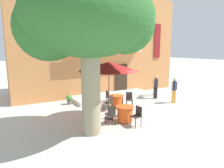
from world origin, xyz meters
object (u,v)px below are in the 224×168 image
at_px(cafe_chair_middle_2, 109,102).
at_px(pedestrian_mid_plaza, 174,89).
at_px(cafe_chair_middle_0, 129,99).
at_px(cafe_umbrella, 109,67).
at_px(pedestrian_near_entrance, 156,86).
at_px(cafe_chair_near_tree_2, 137,115).
at_px(cafe_chair_middle_1, 109,97).
at_px(cafe_table_middle, 117,101).
at_px(cafe_chair_near_tree_1, 111,113).
at_px(cafe_table_near_tree, 125,114).
at_px(ground_planter_left, 69,99).
at_px(plane_tree, 87,21).
at_px(cafe_chair_near_tree_0, 125,107).

bearing_deg(cafe_chair_middle_2, pedestrian_mid_plaza, -7.16).
relative_size(cafe_chair_middle_0, cafe_umbrella, 0.31).
xyz_separation_m(cafe_chair_middle_2, pedestrian_near_entrance, (4.22, 0.93, 0.39)).
xyz_separation_m(cafe_chair_near_tree_2, pedestrian_near_entrance, (4.20, 3.53, 0.39)).
bearing_deg(cafe_chair_near_tree_2, cafe_chair_middle_2, 90.48).
height_order(cafe_chair_middle_1, pedestrian_mid_plaza, pedestrian_mid_plaza).
height_order(cafe_chair_middle_1, cafe_chair_middle_2, same).
xyz_separation_m(cafe_table_middle, pedestrian_mid_plaza, (3.77, -0.87, 0.54)).
bearing_deg(cafe_chair_near_tree_1, cafe_table_near_tree, -2.39).
relative_size(cafe_chair_near_tree_2, ground_planter_left, 1.52).
relative_size(cafe_chair_near_tree_2, cafe_chair_middle_2, 1.00).
xyz_separation_m(plane_tree, cafe_table_near_tree, (1.99, 0.39, -4.08)).
bearing_deg(cafe_umbrella, pedestrian_near_entrance, 22.99).
xyz_separation_m(cafe_umbrella, pedestrian_mid_plaza, (5.07, 0.56, -1.68)).
bearing_deg(plane_tree, cafe_chair_near_tree_0, 23.42).
bearing_deg(cafe_chair_middle_1, cafe_chair_near_tree_1, -116.95).
bearing_deg(pedestrian_mid_plaza, cafe_chair_middle_1, 157.42).
bearing_deg(plane_tree, cafe_table_middle, 42.26).
relative_size(cafe_table_near_tree, ground_planter_left, 1.44).
bearing_deg(cafe_table_middle, pedestrian_mid_plaza, -13.00).
relative_size(cafe_chair_middle_1, cafe_chair_middle_2, 1.00).
height_order(cafe_chair_middle_0, pedestrian_near_entrance, pedestrian_near_entrance).
bearing_deg(cafe_chair_near_tree_0, cafe_table_near_tree, -121.10).
distance_m(cafe_umbrella, pedestrian_mid_plaza, 5.37).
xyz_separation_m(cafe_table_near_tree, cafe_chair_near_tree_2, (0.17, -0.74, 0.14)).
distance_m(cafe_chair_near_tree_2, cafe_table_middle, 2.99).
xyz_separation_m(plane_tree, cafe_chair_middle_2, (2.14, 2.25, -3.94)).
distance_m(cafe_table_middle, cafe_umbrella, 2.94).
bearing_deg(cafe_umbrella, pedestrian_mid_plaza, 6.32).
bearing_deg(cafe_chair_near_tree_2, pedestrian_mid_plaza, 24.71).
height_order(cafe_chair_near_tree_0, cafe_table_middle, cafe_chair_near_tree_0).
bearing_deg(cafe_chair_middle_1, cafe_chair_middle_0, -51.78).
distance_m(cafe_chair_near_tree_0, cafe_chair_middle_1, 2.30).
bearing_deg(plane_tree, cafe_umbrella, 36.57).
bearing_deg(cafe_chair_near_tree_2, cafe_umbrella, 113.12).
relative_size(plane_tree, cafe_table_near_tree, 7.11).
bearing_deg(cafe_umbrella, cafe_chair_middle_1, 61.48).
bearing_deg(pedestrian_near_entrance, cafe_chair_middle_2, -167.61).
distance_m(plane_tree, cafe_chair_middle_1, 5.82).
height_order(cafe_chair_near_tree_0, cafe_chair_near_tree_2, same).
xyz_separation_m(cafe_chair_near_tree_1, cafe_chair_middle_1, (1.47, 2.89, 0.00)).
distance_m(cafe_chair_middle_2, pedestrian_mid_plaza, 4.51).
relative_size(cafe_chair_near_tree_2, cafe_chair_middle_1, 1.00).
bearing_deg(ground_planter_left, cafe_chair_middle_2, -57.62).
bearing_deg(cafe_table_near_tree, cafe_chair_middle_0, 51.09).
bearing_deg(cafe_chair_middle_1, pedestrian_near_entrance, -2.03).
height_order(cafe_chair_near_tree_2, cafe_umbrella, cafe_umbrella).
bearing_deg(cafe_chair_near_tree_1, cafe_chair_middle_2, 63.94).
height_order(cafe_table_near_tree, cafe_chair_near_tree_1, cafe_chair_near_tree_1).
height_order(cafe_chair_near_tree_0, cafe_chair_middle_0, same).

